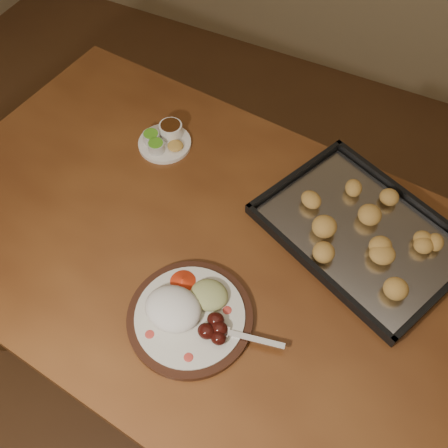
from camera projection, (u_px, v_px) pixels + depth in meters
The scene contains 5 objects.
ground at pixel (147, 406), 1.73m from camera, with size 4.00×4.00×0.00m, color brown.
dining_table at pixel (210, 265), 1.30m from camera, with size 1.58×1.05×0.75m.
dinner_plate at pixel (188, 312), 1.09m from camera, with size 0.35×0.28×0.06m.
condiment_saucer at pixel (165, 139), 1.39m from camera, with size 0.15×0.15×0.05m.
baking_tray at pixel (362, 230), 1.22m from camera, with size 0.57×0.50×0.05m.
Camera 1 is at (0.44, -0.29, 1.78)m, focal length 40.00 mm.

